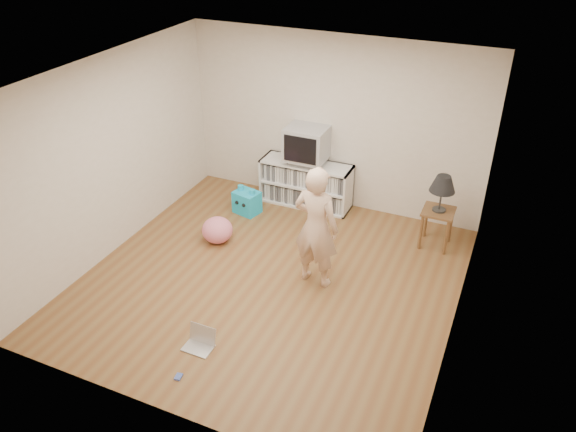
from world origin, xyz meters
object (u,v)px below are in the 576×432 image
(media_unit, at_px, (306,183))
(dvd_deck, at_px, (306,161))
(table_lamp, at_px, (443,185))
(laptop, at_px, (200,341))
(side_table, at_px, (437,219))
(plush_blue, at_px, (247,202))
(crt_tv, at_px, (307,143))
(person, at_px, (316,227))
(plush_pink, at_px, (217,230))

(media_unit, distance_m, dvd_deck, 0.39)
(media_unit, xyz_separation_m, table_lamp, (2.07, -0.39, 0.59))
(dvd_deck, height_order, laptop, dvd_deck)
(media_unit, relative_size, side_table, 2.55)
(dvd_deck, xyz_separation_m, plush_blue, (-0.71, -0.61, -0.56))
(crt_tv, distance_m, side_table, 2.19)
(person, relative_size, laptop, 4.98)
(table_lamp, relative_size, plush_blue, 1.22)
(dvd_deck, relative_size, person, 0.28)
(side_table, height_order, person, person)
(plush_blue, bearing_deg, person, -23.58)
(crt_tv, bearing_deg, person, -64.59)
(plush_blue, bearing_deg, side_table, 18.56)
(table_lamp, relative_size, laptop, 1.62)
(crt_tv, distance_m, laptop, 3.51)
(crt_tv, bearing_deg, dvd_deck, 90.00)
(table_lamp, xyz_separation_m, plush_blue, (-2.78, -0.24, -0.76))
(crt_tv, xyz_separation_m, person, (0.85, -1.80, -0.23))
(crt_tv, height_order, table_lamp, crt_tv)
(person, height_order, laptop, person)
(dvd_deck, relative_size, laptop, 1.41)
(media_unit, height_order, person, person)
(dvd_deck, xyz_separation_m, table_lamp, (2.07, -0.37, 0.21))
(dvd_deck, height_order, plush_pink, dvd_deck)
(dvd_deck, bearing_deg, crt_tv, -90.00)
(crt_tv, xyz_separation_m, side_table, (2.07, -0.37, -0.60))
(table_lamp, xyz_separation_m, person, (-1.21, -1.43, -0.15))
(person, bearing_deg, crt_tv, -58.22)
(laptop, xyz_separation_m, plush_pink, (-0.86, 1.88, 0.12))
(plush_blue, bearing_deg, table_lamp, 18.56)
(crt_tv, xyz_separation_m, plush_blue, (-0.71, -0.61, -0.84))
(dvd_deck, bearing_deg, plush_blue, -139.39)
(dvd_deck, height_order, side_table, dvd_deck)
(crt_tv, relative_size, laptop, 1.88)
(side_table, height_order, plush_pink, side_table)
(dvd_deck, xyz_separation_m, crt_tv, (0.00, -0.00, 0.29))
(side_table, distance_m, person, 1.92)
(laptop, bearing_deg, side_table, 57.71)
(laptop, xyz_separation_m, plush_blue, (-0.85, 2.76, 0.12))
(dvd_deck, relative_size, plush_pink, 1.05)
(person, xyz_separation_m, plush_pink, (-1.57, 0.31, -0.61))
(media_unit, bearing_deg, crt_tv, -90.00)
(table_lamp, height_order, plush_pink, table_lamp)
(plush_blue, distance_m, plush_pink, 0.88)
(person, distance_m, laptop, 1.88)
(side_table, bearing_deg, plush_pink, -158.04)
(dvd_deck, distance_m, laptop, 3.44)
(person, distance_m, plush_pink, 1.72)
(plush_blue, height_order, plush_pink, plush_blue)
(dvd_deck, height_order, plush_blue, dvd_deck)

